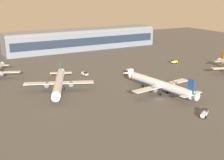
% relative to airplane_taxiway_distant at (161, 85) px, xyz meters
% --- Properties ---
extents(ground_plane, '(416.00, 416.00, 0.00)m').
position_rel_airplane_taxiway_distant_xyz_m(ground_plane, '(-5.58, -6.14, -4.13)').
color(ground_plane, '#56544F').
extents(terminal_building, '(126.56, 22.40, 16.40)m').
position_rel_airplane_taxiway_distant_xyz_m(terminal_building, '(14.44, 123.04, 3.96)').
color(terminal_building, gray).
rests_on(terminal_building, ground).
extents(airplane_taxiway_distant, '(33.23, 42.58, 10.92)m').
position_rel_airplane_taxiway_distant_xyz_m(airplane_taxiway_distant, '(0.00, 0.00, 0.00)').
color(airplane_taxiway_distant, white).
rests_on(airplane_taxiway_distant, ground).
extents(airplane_near_gate, '(31.89, 40.41, 10.90)m').
position_rel_airplane_taxiway_distant_xyz_m(airplane_near_gate, '(-40.42, 26.22, -0.01)').
color(airplane_near_gate, silver).
rests_on(airplane_near_gate, ground).
extents(maintenance_van, '(4.57, 3.35, 2.25)m').
position_rel_airplane_taxiway_distant_xyz_m(maintenance_van, '(46.04, 45.23, -2.95)').
color(maintenance_van, yellow).
rests_on(maintenance_van, ground).
extents(cargo_loader, '(2.90, 4.49, 2.25)m').
position_rel_airplane_taxiway_distant_xyz_m(cargo_loader, '(-18.40, 45.72, -2.95)').
color(cargo_loader, white).
rests_on(cargo_loader, ground).
extents(fuel_truck, '(6.35, 5.36, 2.35)m').
position_rel_airplane_taxiway_distant_xyz_m(fuel_truck, '(-2.34, -29.61, -2.76)').
color(fuel_truck, white).
rests_on(fuel_truck, ground).
extents(catering_truck, '(5.79, 2.72, 3.05)m').
position_rel_airplane_taxiway_distant_xyz_m(catering_truck, '(4.91, 36.32, -2.55)').
color(catering_truck, white).
rests_on(catering_truck, ground).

